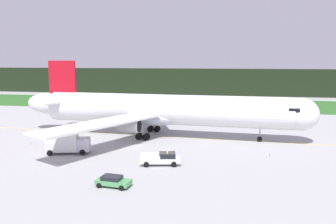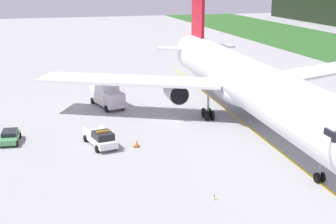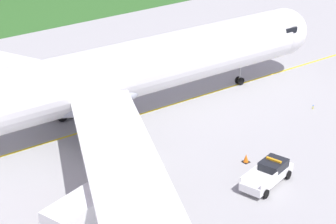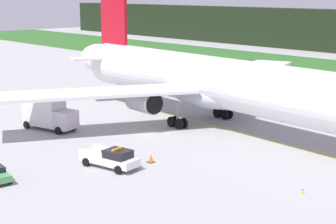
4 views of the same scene
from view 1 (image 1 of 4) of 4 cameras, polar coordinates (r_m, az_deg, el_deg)
ground at (r=60.41m, az=-4.95°, el=-5.56°), size 320.00×320.00×0.00m
grass_verge at (r=117.07m, az=2.86°, el=1.39°), size 320.00×32.16×0.04m
distant_tree_line at (r=147.14m, az=4.56°, el=4.98°), size 288.00×5.50×10.86m
taxiway_centerline_main at (r=67.46m, az=-0.50°, el=-4.01°), size 74.52×4.13×0.01m
airliner at (r=66.65m, az=-0.90°, el=0.31°), size 57.41×49.76×14.51m
ops_pickup_truck at (r=49.47m, az=-1.04°, el=-7.66°), size 5.91×3.14×1.94m
catering_truck at (r=57.35m, az=-16.28°, el=-4.71°), size 7.03×4.04×3.77m
staff_car at (r=41.99m, az=-8.99°, el=-11.07°), size 4.20×2.33×1.30m
apron_cone at (r=52.83m, az=1.09°, el=-7.18°), size 0.62×0.62×0.78m
taxiway_edge_light_east at (r=55.71m, az=16.30°, el=-6.84°), size 0.12×0.12×0.46m
taxiway_edge_light_west at (r=65.32m, az=-21.53°, el=-4.82°), size 0.12×0.12×0.49m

